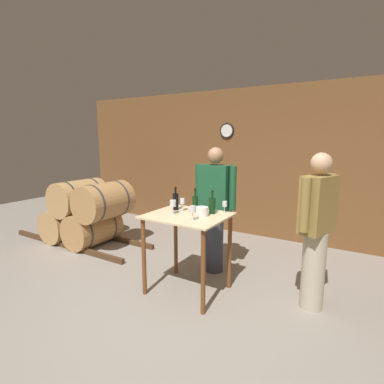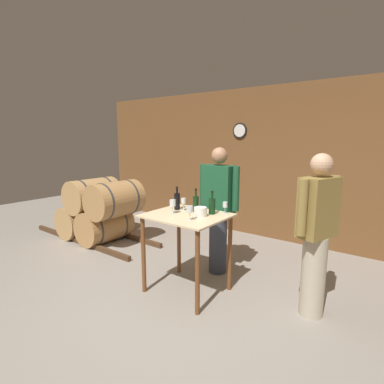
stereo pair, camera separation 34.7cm
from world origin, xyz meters
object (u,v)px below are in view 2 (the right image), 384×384
at_px(wine_bottle_far_left, 177,201).
at_px(wine_glass_near_center, 183,201).
at_px(person_host, 219,208).
at_px(wine_glass_near_left, 173,203).
at_px(wine_bottle_left, 196,203).
at_px(ice_bucket, 200,212).
at_px(wine_glass_near_right, 190,210).
at_px(person_visitor_with_scarf, 316,233).
at_px(wine_glass_far_side, 225,205).
at_px(wine_bottle_center, 212,206).

xyz_separation_m(wine_bottle_far_left, wine_glass_near_center, (0.10, 0.00, 0.00)).
relative_size(wine_glass_near_center, person_host, 0.09).
bearing_deg(wine_glass_near_left, wine_bottle_left, 54.87).
height_order(wine_bottle_left, ice_bucket, wine_bottle_left).
bearing_deg(wine_glass_near_right, person_host, 100.75).
distance_m(wine_bottle_far_left, wine_glass_near_left, 0.20).
bearing_deg(wine_glass_near_left, ice_bucket, 15.15).
xyz_separation_m(wine_bottle_far_left, ice_bucket, (0.42, -0.09, -0.06)).
bearing_deg(person_visitor_with_scarf, wine_bottle_left, -170.76).
distance_m(wine_glass_near_left, person_host, 0.76).
height_order(wine_bottle_far_left, wine_glass_near_left, wine_bottle_far_left).
distance_m(wine_glass_near_right, wine_glass_far_side, 0.51).
distance_m(wine_bottle_far_left, wine_bottle_left, 0.26).
height_order(ice_bucket, person_visitor_with_scarf, person_visitor_with_scarf).
height_order(wine_glass_near_right, ice_bucket, wine_glass_near_right).
bearing_deg(ice_bucket, wine_glass_near_left, -164.85).
height_order(wine_bottle_center, wine_glass_near_right, wine_bottle_center).
bearing_deg(wine_glass_near_right, wine_bottle_far_left, 144.97).
distance_m(wine_glass_near_left, person_visitor_with_scarf, 1.57).
height_order(wine_bottle_center, person_visitor_with_scarf, person_visitor_with_scarf).
height_order(wine_bottle_far_left, person_host, person_host).
xyz_separation_m(wine_glass_near_left, person_visitor_with_scarf, (1.49, 0.45, -0.18)).
bearing_deg(wine_bottle_left, person_visitor_with_scarf, 9.24).
xyz_separation_m(wine_glass_near_center, ice_bucket, (0.32, -0.10, -0.06)).
xyz_separation_m(wine_glass_near_center, person_host, (0.17, 0.53, -0.16)).
bearing_deg(wine_bottle_far_left, wine_bottle_left, 10.80).
height_order(wine_bottle_far_left, wine_bottle_center, wine_bottle_far_left).
bearing_deg(wine_glass_far_side, person_visitor_with_scarf, 4.02).
distance_m(person_host, person_visitor_with_scarf, 1.34).
bearing_deg(wine_bottle_far_left, wine_glass_near_left, -64.54).
xyz_separation_m(wine_glass_far_side, person_visitor_with_scarf, (1.01, 0.07, -0.15)).
height_order(wine_bottle_left, wine_bottle_center, wine_bottle_left).
relative_size(wine_bottle_left, person_host, 0.17).
distance_m(wine_bottle_left, person_visitor_with_scarf, 1.36).
height_order(wine_glass_near_right, wine_glass_far_side, wine_glass_near_right).
bearing_deg(wine_glass_near_right, wine_bottle_center, 83.91).
bearing_deg(wine_glass_far_side, wine_glass_near_right, -106.19).
distance_m(wine_bottle_left, person_host, 0.51).
distance_m(wine_bottle_center, person_visitor_with_scarf, 1.14).
bearing_deg(wine_bottle_far_left, wine_glass_near_right, -35.03).
xyz_separation_m(wine_bottle_center, wine_glass_near_center, (-0.37, -0.07, 0.01)).
relative_size(wine_bottle_center, wine_glass_near_left, 1.65).
height_order(wine_glass_near_left, wine_glass_far_side, wine_glass_near_left).
distance_m(wine_bottle_far_left, person_host, 0.62).
relative_size(wine_glass_near_right, ice_bucket, 1.07).
distance_m(wine_glass_near_center, person_visitor_with_scarf, 1.52).
relative_size(wine_bottle_far_left, person_host, 0.17).
xyz_separation_m(wine_bottle_left, person_host, (0.02, 0.49, -0.15)).
relative_size(wine_glass_near_right, wine_glass_far_side, 1.16).
bearing_deg(wine_glass_near_center, wine_bottle_center, 10.62).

